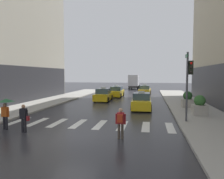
{
  "coord_description": "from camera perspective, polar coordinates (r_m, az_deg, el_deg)",
  "views": [
    {
      "loc": [
        4.12,
        -10.82,
        3.38
      ],
      "look_at": [
        0.69,
        8.0,
        2.06
      ],
      "focal_mm": 33.94,
      "sensor_mm": 36.0,
      "label": 1
    }
  ],
  "objects": [
    {
      "name": "ground_plane",
      "position": [
        12.06,
        -10.33,
        -12.38
      ],
      "size": [
        160.0,
        160.0,
        0.0
      ],
      "primitive_type": "plane",
      "color": "#26262B"
    },
    {
      "name": "crosswalk_markings",
      "position": [
        14.81,
        -6.18,
        -9.24
      ],
      "size": [
        11.3,
        2.8,
        0.01
      ],
      "color": "silver",
      "rests_on": "ground"
    },
    {
      "name": "traffic_light_pole",
      "position": [
        15.53,
        19.96,
        3.27
      ],
      "size": [
        0.44,
        0.84,
        4.8
      ],
      "color": "#47474C",
      "rests_on": "curb_right"
    },
    {
      "name": "taxi_lead",
      "position": [
        21.14,
        7.93,
        -3.29
      ],
      "size": [
        2.01,
        4.58,
        1.8
      ],
      "color": "yellow",
      "rests_on": "ground"
    },
    {
      "name": "taxi_second",
      "position": [
        27.57,
        -2.33,
        -1.57
      ],
      "size": [
        1.97,
        4.56,
        1.8
      ],
      "color": "yellow",
      "rests_on": "ground"
    },
    {
      "name": "taxi_third",
      "position": [
        32.7,
        1.22,
        -0.7
      ],
      "size": [
        1.99,
        4.57,
        1.8
      ],
      "color": "yellow",
      "rests_on": "ground"
    },
    {
      "name": "taxi_fourth",
      "position": [
        36.16,
        8.8,
        -0.29
      ],
      "size": [
        2.11,
        4.62,
        1.8
      ],
      "color": "gold",
      "rests_on": "ground"
    },
    {
      "name": "box_truck",
      "position": [
        51.1,
        5.96,
        2.23
      ],
      "size": [
        2.34,
        7.56,
        3.35
      ],
      "color": "#2D2D2D",
      "rests_on": "ground"
    },
    {
      "name": "pedestrian_with_umbrella",
      "position": [
        14.55,
        -26.67,
        -3.83
      ],
      "size": [
        0.96,
        0.96,
        1.94
      ],
      "color": "black",
      "rests_on": "ground"
    },
    {
      "name": "pedestrian_with_backpack",
      "position": [
        11.2,
        2.31,
        -8.47
      ],
      "size": [
        0.55,
        0.43,
        1.65
      ],
      "color": "#473D33",
      "rests_on": "ground"
    },
    {
      "name": "pedestrian_with_handbag",
      "position": [
        13.53,
        -22.65,
        -6.77
      ],
      "size": [
        0.6,
        0.24,
        1.65
      ],
      "color": "black",
      "rests_on": "ground"
    },
    {
      "name": "planter_near_corner",
      "position": [
        18.56,
        22.52,
        -4.11
      ],
      "size": [
        1.1,
        1.1,
        1.6
      ],
      "color": "#A8A399",
      "rests_on": "curb_right"
    },
    {
      "name": "planter_mid_block",
      "position": [
        22.48,
        19.69,
        -2.68
      ],
      "size": [
        1.1,
        1.1,
        1.6
      ],
      "color": "#A8A399",
      "rests_on": "curb_right"
    }
  ]
}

